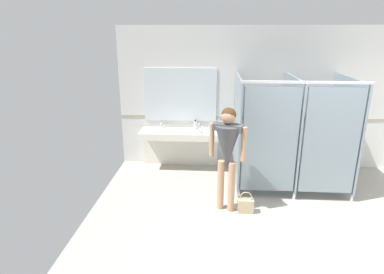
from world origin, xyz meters
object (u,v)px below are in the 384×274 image
Objects in this scene: person_standing at (227,147)px; handbag at (246,205)px; paper_cup at (200,131)px; soap_dispenser at (195,125)px.

person_standing is 4.70× the size of handbag.
paper_cup is (-0.48, 1.52, -0.21)m from person_standing.
person_standing is 1.61m from paper_cup.
paper_cup is (0.11, -0.28, -0.04)m from soap_dispenser.
soap_dispenser is 2.29× the size of paper_cup.
person_standing is at bearing 166.74° from handbag.
person_standing is 8.66× the size of soap_dispenser.
handbag is at bearing -63.26° from paper_cup.
soap_dispenser is 0.30m from paper_cup.
handbag is at bearing -63.96° from soap_dispenser.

